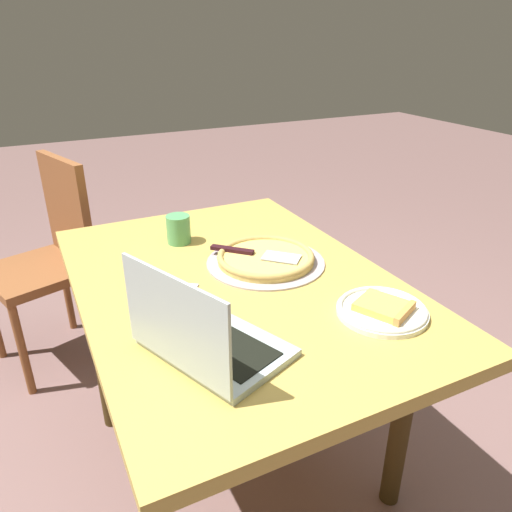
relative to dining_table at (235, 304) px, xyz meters
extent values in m
plane|color=#775855|center=(0.00, 0.00, -0.64)|extent=(12.00, 12.00, 0.00)
cube|color=tan|center=(0.00, 0.00, 0.07)|extent=(1.27, 0.89, 0.04)
cylinder|color=#3D2C11|center=(-0.38, -0.38, -0.30)|extent=(0.06, 0.06, 0.69)
cylinder|color=#3D2C11|center=(0.38, -0.38, -0.30)|extent=(0.06, 0.06, 0.69)
cylinder|color=#3D2C11|center=(0.38, 0.38, -0.30)|extent=(0.06, 0.06, 0.69)
cube|color=#ABBEBE|center=(-0.30, 0.18, 0.10)|extent=(0.39, 0.33, 0.02)
cube|color=black|center=(-0.30, 0.18, 0.11)|extent=(0.32, 0.24, 0.00)
cube|color=#ABBEBE|center=(-0.35, 0.29, 0.22)|extent=(0.30, 0.13, 0.22)
cube|color=#96B6F5|center=(-0.34, 0.28, 0.22)|extent=(0.27, 0.11, 0.19)
cylinder|color=white|center=(-0.35, -0.27, 0.09)|extent=(0.24, 0.24, 0.01)
torus|color=silver|center=(-0.35, -0.27, 0.10)|extent=(0.23, 0.23, 0.01)
cube|color=#E8BA4C|center=(-0.35, -0.27, 0.11)|extent=(0.16, 0.15, 0.02)
cube|color=#CA8843|center=(-0.40, -0.29, 0.11)|extent=(0.06, 0.11, 0.03)
cylinder|color=#A99CA4|center=(0.06, -0.13, 0.09)|extent=(0.38, 0.38, 0.01)
cylinder|color=#E0BD5C|center=(0.06, -0.13, 0.10)|extent=(0.31, 0.31, 0.02)
torus|color=tan|center=(0.06, -0.13, 0.11)|extent=(0.31, 0.31, 0.02)
cube|color=#A8AFC2|center=(0.02, -0.17, 0.12)|extent=(0.13, 0.13, 0.00)
cube|color=black|center=(0.14, -0.05, 0.12)|extent=(0.12, 0.12, 0.01)
cube|color=#C2B1B8|center=(0.05, 0.18, 0.09)|extent=(0.10, 0.14, 0.00)
cube|color=black|center=(0.10, 0.26, 0.09)|extent=(0.07, 0.08, 0.01)
cylinder|color=#519E5F|center=(0.34, 0.06, 0.14)|extent=(0.08, 0.08, 0.10)
cylinder|color=#4F260E|center=(0.34, 0.06, 0.16)|extent=(0.07, 0.07, 0.01)
cube|color=brown|center=(0.92, 0.54, -0.19)|extent=(0.49, 0.49, 0.04)
cube|color=brown|center=(0.98, 0.37, 0.06)|extent=(0.37, 0.15, 0.45)
cylinder|color=brown|center=(0.70, 0.65, -0.43)|extent=(0.03, 0.03, 0.43)
cylinder|color=brown|center=(1.15, 0.42, -0.43)|extent=(0.03, 0.03, 0.43)
cylinder|color=brown|center=(0.81, 0.32, -0.43)|extent=(0.03, 0.03, 0.43)
camera|label=1|loc=(-1.18, 0.51, 0.77)|focal=33.95mm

